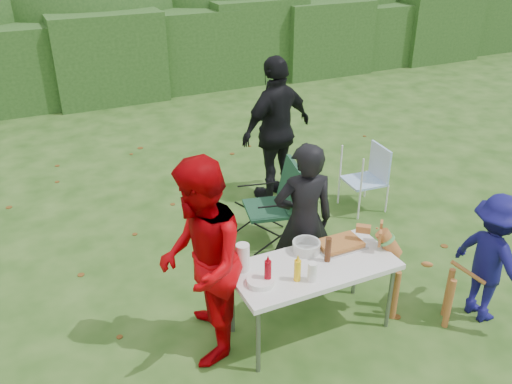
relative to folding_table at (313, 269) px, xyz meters
name	(u,v)px	position (x,y,z in m)	size (l,w,h in m)	color
ground	(285,328)	(-0.21, 0.10, -0.69)	(80.00, 80.00, 0.00)	#1E4211
hedge_row	(106,57)	(-0.21, 8.10, 0.16)	(22.00, 1.40, 1.70)	#23471C
shrub_backdrop	(88,9)	(-0.21, 9.70, 0.91)	(20.00, 2.60, 3.20)	#3D6628
folding_table	(313,269)	(0.00, 0.00, 0.00)	(1.50, 0.70, 0.74)	silver
person_cook	(304,222)	(0.21, 0.56, 0.15)	(0.61, 0.40, 1.67)	black
person_red_jacket	(201,263)	(-1.00, 0.18, 0.25)	(0.91, 0.71, 1.87)	#AA0005
person_black_puffy	(277,130)	(0.93, 2.56, 0.30)	(1.15, 0.48, 1.97)	black
child	(492,259)	(1.63, -0.53, -0.03)	(0.85, 0.49, 1.31)	#0F0E51
dog	(425,277)	(1.06, -0.30, -0.22)	(0.99, 0.39, 0.94)	#A25F2C
camping_chair	(270,204)	(0.33, 1.55, -0.18)	(0.64, 0.64, 1.02)	#193E29
lawn_chair	(364,178)	(1.83, 1.78, -0.25)	(0.51, 0.51, 0.87)	#3D88DA
food_tray	(340,246)	(0.37, 0.15, 0.06)	(0.45, 0.30, 0.02)	#B7B7BA
focaccia_bread	(340,243)	(0.37, 0.15, 0.09)	(0.40, 0.26, 0.04)	#AE692E
mustard_bottle	(297,270)	(-0.25, -0.14, 0.15)	(0.06, 0.06, 0.20)	yellow
ketchup_bottle	(268,272)	(-0.49, -0.06, 0.16)	(0.06, 0.06, 0.22)	#970411
beer_bottle	(328,250)	(0.14, 0.00, 0.17)	(0.06, 0.06, 0.24)	#47230F
paper_towel_roll	(243,258)	(-0.61, 0.20, 0.18)	(0.12, 0.12, 0.26)	white
cup_stack	(312,272)	(-0.13, -0.20, 0.14)	(0.08, 0.08, 0.18)	white
pasta_bowl	(306,247)	(0.05, 0.22, 0.10)	(0.26, 0.26, 0.10)	silver
plate_stack	(261,281)	(-0.55, -0.05, 0.08)	(0.24, 0.24, 0.05)	white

